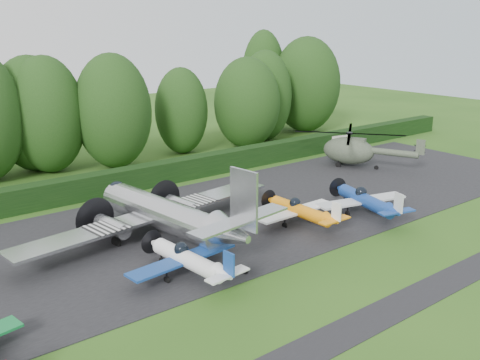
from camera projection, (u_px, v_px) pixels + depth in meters
ground at (290, 276)px, 31.08m from camera, size 160.00×160.00×0.00m
apron at (196, 226)px, 38.68m from camera, size 70.00×18.00×0.01m
taxiway_verge at (372, 319)px, 26.53m from camera, size 70.00×2.00×0.00m
hedgerow at (128, 190)px, 47.03m from camera, size 90.00×1.60×2.00m
transport_plane at (164, 214)px, 35.87m from camera, size 20.48×15.70×6.56m
light_plane_white at (188, 259)px, 30.65m from camera, size 7.11×7.47×2.73m
light_plane_orange at (300, 211)px, 38.69m from camera, size 6.89×7.24×2.65m
light_plane_blue at (365, 200)px, 40.64m from camera, size 7.48×7.86×2.87m
helicopter at (349, 148)px, 54.32m from camera, size 11.04×12.93×3.56m
sign_board at (336, 141)px, 61.10m from camera, size 3.15×0.12×1.77m
tree_2 at (32, 114)px, 51.99m from camera, size 7.72×7.72×11.32m
tree_3 at (113, 111)px, 53.04m from camera, size 7.59×7.59×11.46m
tree_5 at (265, 96)px, 65.66m from camera, size 6.59×6.59×11.10m
tree_6 at (247, 103)px, 61.73m from camera, size 7.67×7.67×10.55m
tree_7 at (181, 111)px, 59.19m from camera, size 5.87×5.87×9.60m
tree_10 at (306, 85)px, 70.96m from camera, size 9.01×9.01×12.57m
tree_11 at (263, 80)px, 72.70m from camera, size 6.05×6.05×13.39m
tree_12 at (47, 115)px, 51.30m from camera, size 7.17×7.17×11.35m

